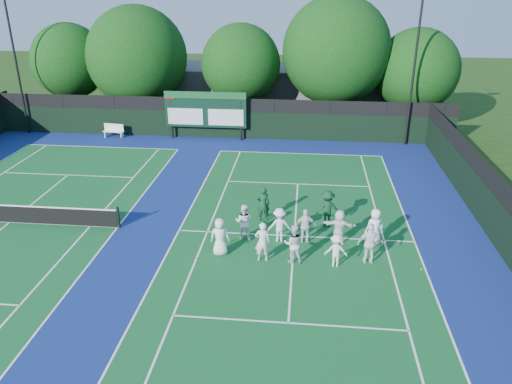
# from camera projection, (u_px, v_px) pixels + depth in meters

# --- Properties ---
(ground) EXTENTS (120.00, 120.00, 0.00)m
(ground) POSITION_uv_depth(u_px,v_px,m) (294.00, 247.00, 22.33)
(ground) COLOR #1A390F
(ground) RESTS_ON ground
(court_apron) EXTENTS (34.00, 32.00, 0.01)m
(court_apron) POSITION_uv_depth(u_px,v_px,m) (169.00, 230.00, 23.81)
(court_apron) COLOR navy
(court_apron) RESTS_ON ground
(near_court) EXTENTS (11.05, 23.85, 0.01)m
(near_court) POSITION_uv_depth(u_px,v_px,m) (294.00, 236.00, 23.24)
(near_court) COLOR #125725
(near_court) RESTS_ON ground
(left_court) EXTENTS (11.05, 23.85, 0.01)m
(left_court) POSITION_uv_depth(u_px,v_px,m) (10.00, 222.00, 24.55)
(left_court) COLOR #125725
(left_court) RESTS_ON ground
(back_fence) EXTENTS (34.00, 0.08, 3.00)m
(back_fence) POSITION_uv_depth(u_px,v_px,m) (220.00, 120.00, 36.97)
(back_fence) COLOR black
(back_fence) RESTS_ON ground
(divider_fence_right) EXTENTS (0.08, 32.00, 3.00)m
(divider_fence_right) POSITION_uv_depth(u_px,v_px,m) (500.00, 219.00, 21.86)
(divider_fence_right) COLOR black
(divider_fence_right) RESTS_ON ground
(scoreboard) EXTENTS (6.00, 0.21, 3.55)m
(scoreboard) POSITION_uv_depth(u_px,v_px,m) (205.00, 110.00, 36.35)
(scoreboard) COLOR black
(scoreboard) RESTS_ON ground
(clubhouse) EXTENTS (18.00, 6.00, 4.00)m
(clubhouse) POSITION_uv_depth(u_px,v_px,m) (280.00, 90.00, 43.64)
(clubhouse) COLOR #545459
(clubhouse) RESTS_ON ground
(light_pole_left) EXTENTS (1.20, 0.30, 10.12)m
(light_pole_left) POSITION_uv_depth(u_px,v_px,m) (14.00, 49.00, 36.14)
(light_pole_left) COLOR black
(light_pole_left) RESTS_ON ground
(light_pole_right) EXTENTS (1.20, 0.30, 10.12)m
(light_pole_right) POSITION_uv_depth(u_px,v_px,m) (416.00, 55.00, 33.47)
(light_pole_right) COLOR black
(light_pole_right) RESTS_ON ground
(tennis_net) EXTENTS (11.30, 0.10, 1.10)m
(tennis_net) POSITION_uv_depth(u_px,v_px,m) (8.00, 213.00, 24.36)
(tennis_net) COLOR black
(tennis_net) RESTS_ON ground
(bench) EXTENTS (1.62, 0.64, 1.00)m
(bench) POSITION_uv_depth(u_px,v_px,m) (114.00, 130.00, 37.47)
(bench) COLOR white
(bench) RESTS_ON ground
(tree_a) EXTENTS (5.93, 5.93, 7.90)m
(tree_a) POSITION_uv_depth(u_px,v_px,m) (72.00, 63.00, 40.06)
(tree_a) COLOR black
(tree_a) RESTS_ON ground
(tree_b) EXTENTS (7.87, 7.87, 9.27)m
(tree_b) POSITION_uv_depth(u_px,v_px,m) (139.00, 59.00, 39.39)
(tree_b) COLOR black
(tree_b) RESTS_ON ground
(tree_c) EXTENTS (6.13, 6.13, 7.99)m
(tree_c) POSITION_uv_depth(u_px,v_px,m) (243.00, 66.00, 38.76)
(tree_c) COLOR black
(tree_c) RESTS_ON ground
(tree_d) EXTENTS (8.15, 8.15, 10.07)m
(tree_d) POSITION_uv_depth(u_px,v_px,m) (338.00, 54.00, 37.68)
(tree_d) COLOR black
(tree_d) RESTS_ON ground
(tree_e) EXTENTS (6.26, 6.26, 7.79)m
(tree_e) POSITION_uv_depth(u_px,v_px,m) (419.00, 72.00, 37.61)
(tree_e) COLOR black
(tree_e) RESTS_ON ground
(tennis_ball_0) EXTENTS (0.07, 0.07, 0.07)m
(tennis_ball_0) POSITION_uv_depth(u_px,v_px,m) (196.00, 259.00, 21.33)
(tennis_ball_0) COLOR #C9C917
(tennis_ball_0) RESTS_ON ground
(tennis_ball_2) EXTENTS (0.07, 0.07, 0.07)m
(tennis_ball_2) POSITION_uv_depth(u_px,v_px,m) (421.00, 269.00, 20.58)
(tennis_ball_2) COLOR #C9C917
(tennis_ball_2) RESTS_ON ground
(tennis_ball_4) EXTENTS (0.07, 0.07, 0.07)m
(tennis_ball_4) POSITION_uv_depth(u_px,v_px,m) (330.00, 217.00, 25.01)
(tennis_ball_4) COLOR #C9C917
(tennis_ball_4) RESTS_ON ground
(tennis_ball_5) EXTENTS (0.07, 0.07, 0.07)m
(tennis_ball_5) POSITION_uv_depth(u_px,v_px,m) (344.00, 259.00, 21.30)
(tennis_ball_5) COLOR #C9C917
(tennis_ball_5) RESTS_ON ground
(player_front_0) EXTENTS (0.87, 0.61, 1.71)m
(player_front_0) POSITION_uv_depth(u_px,v_px,m) (220.00, 237.00, 21.42)
(player_front_0) COLOR white
(player_front_0) RESTS_ON ground
(player_front_1) EXTENTS (0.70, 0.49, 1.80)m
(player_front_1) POSITION_uv_depth(u_px,v_px,m) (263.00, 242.00, 20.92)
(player_front_1) COLOR white
(player_front_1) RESTS_ON ground
(player_front_2) EXTENTS (0.85, 0.67, 1.72)m
(player_front_2) POSITION_uv_depth(u_px,v_px,m) (294.00, 244.00, 20.86)
(player_front_2) COLOR silver
(player_front_2) RESTS_ON ground
(player_front_3) EXTENTS (0.95, 0.56, 1.46)m
(player_front_3) POSITION_uv_depth(u_px,v_px,m) (336.00, 250.00, 20.58)
(player_front_3) COLOR white
(player_front_3) RESTS_ON ground
(player_front_4) EXTENTS (1.10, 0.52, 1.83)m
(player_front_4) POSITION_uv_depth(u_px,v_px,m) (370.00, 243.00, 20.75)
(player_front_4) COLOR white
(player_front_4) RESTS_ON ground
(player_back_0) EXTENTS (0.90, 0.75, 1.69)m
(player_back_0) POSITION_uv_depth(u_px,v_px,m) (244.00, 222.00, 22.76)
(player_back_0) COLOR white
(player_back_0) RESTS_ON ground
(player_back_1) EXTENTS (1.15, 0.79, 1.63)m
(player_back_1) POSITION_uv_depth(u_px,v_px,m) (279.00, 225.00, 22.51)
(player_back_1) COLOR white
(player_back_1) RESTS_ON ground
(player_back_2) EXTENTS (1.00, 0.52, 1.63)m
(player_back_2) POSITION_uv_depth(u_px,v_px,m) (305.00, 226.00, 22.43)
(player_back_2) COLOR white
(player_back_2) RESTS_ON ground
(player_back_3) EXTENTS (1.56, 0.65, 1.63)m
(player_back_3) POSITION_uv_depth(u_px,v_px,m) (339.00, 227.00, 22.36)
(player_back_3) COLOR white
(player_back_3) RESTS_ON ground
(player_back_4) EXTENTS (0.98, 0.79, 1.74)m
(player_back_4) POSITION_uv_depth(u_px,v_px,m) (375.00, 227.00, 22.22)
(player_back_4) COLOR white
(player_back_4) RESTS_ON ground
(coach_left) EXTENTS (0.72, 0.54, 1.78)m
(coach_left) POSITION_uv_depth(u_px,v_px,m) (263.00, 204.00, 24.41)
(coach_left) COLOR #103D1F
(coach_left) RESTS_ON ground
(coach_right) EXTENTS (1.33, 0.98, 1.85)m
(coach_right) POSITION_uv_depth(u_px,v_px,m) (327.00, 209.00, 23.86)
(coach_right) COLOR #0F391F
(coach_right) RESTS_ON ground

